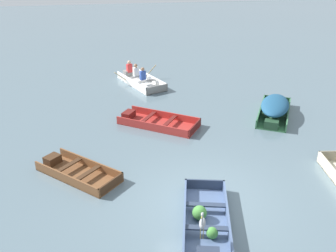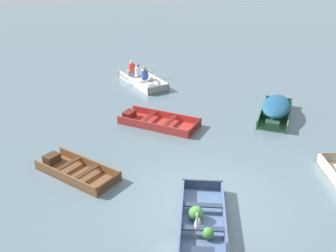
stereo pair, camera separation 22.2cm
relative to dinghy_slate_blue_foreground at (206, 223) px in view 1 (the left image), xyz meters
The scene contains 7 objects.
ground_plane 1.08m from the dinghy_slate_blue_foreground, 74.76° to the left, with size 80.00×80.00×0.00m, color slate.
dinghy_slate_blue_foreground is the anchor object (origin of this frame).
skiff_green_near_moored 7.55m from the dinghy_slate_blue_foreground, 53.32° to the left, with size 2.40×3.08×0.72m.
skiff_red_mid_moored 6.17m from the dinghy_slate_blue_foreground, 93.55° to the left, with size 3.23×2.76×0.32m.
skiff_wooden_brown_outer_moored 4.46m from the dinghy_slate_blue_foreground, 137.53° to the left, with size 2.67×2.62×0.31m.
rowboat_white_with_crew 11.17m from the dinghy_slate_blue_foreground, 92.66° to the left, with size 2.48×3.33×0.93m.
heron_on_dinghy 1.16m from the dinghy_slate_blue_foreground, 111.67° to the right, with size 0.24×0.45×0.84m.
Camera 1 is at (-2.44, -8.05, 6.31)m, focal length 40.00 mm.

